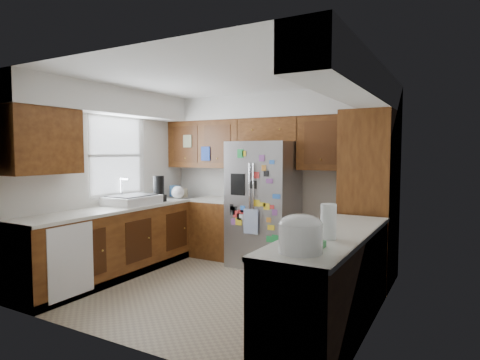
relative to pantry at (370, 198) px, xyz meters
name	(u,v)px	position (x,y,z in m)	size (l,w,h in m)	color
floor	(220,289)	(-1.50, -1.15, -1.07)	(3.60, 3.60, 0.00)	gray
room_shell	(228,138)	(-1.61, -0.79, 0.75)	(3.64, 3.24, 2.52)	silver
left_counter_run	(137,241)	(-2.86, -1.12, -0.65)	(1.36, 3.20, 0.92)	#45210D
right_counter_run	(332,287)	(0.00, -1.62, -0.65)	(0.63, 2.25, 0.92)	#45210D
pantry	(370,198)	(0.00, 0.00, 0.00)	(0.60, 0.90, 2.15)	#45210D
fridge	(264,204)	(-1.50, 0.05, -0.17)	(0.90, 0.79, 1.80)	#939297
bridge_cabinet	(271,130)	(-1.50, 0.28, 0.90)	(0.96, 0.34, 0.35)	#45210D
fridge_top_items	(266,110)	(-1.55, 0.24, 1.19)	(0.57, 0.30, 0.26)	#1A2F9B
sink_assembly	(132,200)	(-3.00, -1.05, -0.09)	(0.52, 0.70, 0.37)	white
left_counter_clutter	(167,191)	(-2.95, -0.35, -0.02)	(0.41, 0.78, 0.38)	black
rice_cooker	(301,233)	(0.00, -2.44, -0.01)	(0.33, 0.32, 0.28)	silver
paper_towel	(328,222)	(0.04, -1.90, -0.01)	(0.13, 0.13, 0.30)	white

